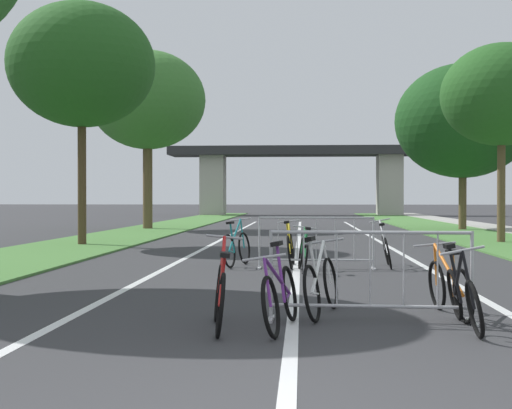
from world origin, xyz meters
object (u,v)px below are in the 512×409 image
at_px(tree_left_pine_far, 82,65).
at_px(bicycle_red_0, 220,295).
at_px(bicycle_white_8, 321,284).
at_px(bicycle_purple_5, 280,296).
at_px(crowd_barrier_nearest, 370,277).
at_px(crowd_barrier_second, 316,243).
at_px(bicycle_silver_6, 386,249).
at_px(tree_right_oak_near, 502,95).
at_px(bicycle_yellow_7, 291,248).
at_px(tree_left_cypress_far, 148,100).
at_px(tree_right_oak_mid, 463,121).
at_px(bicycle_green_1, 303,253).
at_px(bicycle_orange_4, 449,287).
at_px(bicycle_teal_3, 237,248).
at_px(bicycle_black_2, 463,297).

xyz_separation_m(tree_left_pine_far, bicycle_red_0, (5.67, -13.16, -5.01)).
bearing_deg(bicycle_white_8, bicycle_purple_5, -102.43).
bearing_deg(crowd_barrier_nearest, bicycle_red_0, -160.45).
xyz_separation_m(crowd_barrier_second, bicycle_silver_6, (1.44, 0.42, -0.14)).
distance_m(bicycle_purple_5, bicycle_silver_6, 7.30).
distance_m(tree_right_oak_near, bicycle_yellow_7, 11.19).
bearing_deg(bicycle_silver_6, crowd_barrier_nearest, -94.84).
distance_m(tree_left_cypress_far, crowd_barrier_nearest, 25.34).
bearing_deg(tree_right_oak_mid, bicycle_green_1, -111.36).
height_order(tree_left_pine_far, bicycle_yellow_7, tree_left_pine_far).
xyz_separation_m(tree_left_cypress_far, tree_right_oak_near, (13.23, -9.03, -1.19)).
height_order(tree_right_oak_near, bicycle_orange_4, tree_right_oak_near).
bearing_deg(crowd_barrier_nearest, bicycle_teal_3, 108.11).
height_order(bicycle_teal_3, bicycle_orange_4, bicycle_teal_3).
xyz_separation_m(bicycle_silver_6, bicycle_white_8, (-1.50, -6.08, 0.00)).
distance_m(bicycle_red_0, bicycle_orange_4, 2.84).
height_order(tree_left_cypress_far, bicycle_red_0, tree_left_cypress_far).
bearing_deg(tree_right_oak_near, tree_right_oak_mid, 84.90).
bearing_deg(bicycle_yellow_7, tree_right_oak_mid, 68.35).
distance_m(tree_left_cypress_far, bicycle_green_1, 20.11).
xyz_separation_m(tree_right_oak_mid, bicycle_purple_5, (-7.29, -23.98, -4.45)).
bearing_deg(tree_left_pine_far, crowd_barrier_second, -43.51).
distance_m(crowd_barrier_second, bicycle_teal_3, 1.73).
bearing_deg(bicycle_teal_3, bicycle_yellow_7, 7.45).
relative_size(bicycle_red_0, bicycle_silver_6, 0.99).
bearing_deg(bicycle_red_0, tree_left_pine_far, 105.39).
distance_m(bicycle_green_1, bicycle_yellow_7, 0.98).
relative_size(bicycle_silver_6, bicycle_white_8, 0.95).
relative_size(crowd_barrier_nearest, bicycle_green_1, 1.46).
bearing_deg(bicycle_white_8, bicycle_teal_3, 118.33).
relative_size(crowd_barrier_second, bicycle_white_8, 1.37).
bearing_deg(bicycle_red_0, tree_left_cypress_far, 96.26).
bearing_deg(bicycle_green_1, bicycle_silver_6, 26.18).
distance_m(tree_left_pine_far, bicycle_silver_6, 11.44).
bearing_deg(bicycle_black_2, crowd_barrier_nearest, -19.60).
height_order(bicycle_red_0, bicycle_orange_4, bicycle_red_0).
bearing_deg(bicycle_white_8, bicycle_orange_4, 14.07).
height_order(tree_left_pine_far, bicycle_teal_3, tree_left_pine_far).
relative_size(tree_right_oak_mid, bicycle_silver_6, 4.47).
bearing_deg(tree_left_cypress_far, bicycle_silver_6, -62.91).
bearing_deg(bicycle_white_8, bicycle_black_2, -13.91).
xyz_separation_m(crowd_barrier_second, bicycle_teal_3, (-1.65, 0.50, -0.13)).
bearing_deg(crowd_barrier_second, bicycle_black_2, -77.22).
bearing_deg(bicycle_teal_3, tree_right_oak_near, 60.24).
height_order(tree_left_cypress_far, bicycle_silver_6, tree_left_cypress_far).
distance_m(bicycle_black_2, bicycle_purple_5, 1.99).
bearing_deg(bicycle_purple_5, bicycle_white_8, -106.95).
bearing_deg(crowd_barrier_second, crowd_barrier_nearest, -85.32).
height_order(bicycle_red_0, bicycle_teal_3, bicycle_red_0).
xyz_separation_m(tree_right_oak_mid, bicycle_green_1, (-7.02, -17.95, -4.44)).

